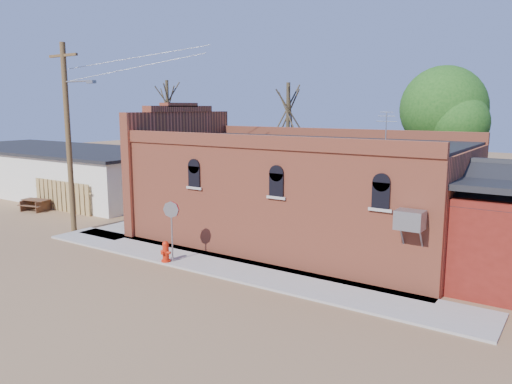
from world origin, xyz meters
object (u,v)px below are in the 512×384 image
Objects in this scene: brick_bar at (292,191)px; picnic_table at (36,203)px; stop_sign at (171,215)px; utility_pole at (69,134)px; fire_hydrant at (166,251)px; trash_barrel at (175,215)px.

picnic_table is at bearing -171.43° from brick_bar.
utility_pole is at bearing 176.76° from stop_sign.
stop_sign is (0.20, 0.18, 1.43)m from fire_hydrant.
utility_pole is 6.61m from trash_barrel.
picnic_table is (-13.68, 2.92, -1.48)m from stop_sign.
brick_bar reaches higher than stop_sign.
trash_barrel is (-4.66, 5.13, -1.48)m from stop_sign.
trash_barrel is 9.28m from picnic_table.
trash_barrel is at bearing 2.10° from picnic_table.
utility_pole reaches higher than picnic_table.
utility_pole is at bearing -124.73° from trash_barrel.
brick_bar is at bearing 71.34° from stop_sign.
picnic_table is (-13.48, 3.09, -0.05)m from fire_hydrant.
brick_bar is 6.85× the size of stop_sign.
brick_bar is 16.25m from picnic_table.
brick_bar is 23.04× the size of trash_barrel.
brick_bar is at bearing -3.13° from picnic_table.
utility_pole is at bearing -156.31° from brick_bar.
brick_bar is 5.81m from stop_sign.
stop_sign is 1.30× the size of picnic_table.
stop_sign is 14.06m from picnic_table.
picnic_table is at bearing -166.20° from trash_barrel.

